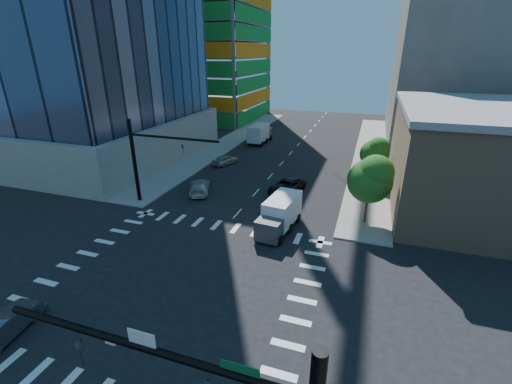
% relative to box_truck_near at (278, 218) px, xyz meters
% --- Properties ---
extents(ground, '(160.00, 160.00, 0.00)m').
position_rel_box_truck_near_xyz_m(ground, '(-4.94, -9.80, -1.35)').
color(ground, black).
rests_on(ground, ground).
extents(road_markings, '(20.00, 20.00, 0.01)m').
position_rel_box_truck_near_xyz_m(road_markings, '(-4.94, -9.80, -1.34)').
color(road_markings, silver).
rests_on(road_markings, ground).
extents(sidewalk_ne, '(5.00, 60.00, 0.15)m').
position_rel_box_truck_near_xyz_m(sidewalk_ne, '(7.56, 30.20, -1.27)').
color(sidewalk_ne, gray).
rests_on(sidewalk_ne, ground).
extents(sidewalk_nw, '(5.00, 60.00, 0.15)m').
position_rel_box_truck_near_xyz_m(sidewalk_nw, '(-17.44, 30.20, -1.27)').
color(sidewalk_nw, gray).
rests_on(sidewalk_nw, ground).
extents(construction_building, '(25.16, 34.50, 70.60)m').
position_rel_box_truck_near_xyz_m(construction_building, '(-32.36, 52.13, 23.27)').
color(construction_building, gray).
rests_on(construction_building, ground).
extents(commercial_building, '(20.50, 22.50, 10.60)m').
position_rel_box_truck_near_xyz_m(commercial_building, '(20.06, 12.20, 3.97)').
color(commercial_building, '#9D7D5B').
rests_on(commercial_building, ground).
extents(bg_building_ne, '(24.00, 30.00, 28.00)m').
position_rel_box_truck_near_xyz_m(bg_building_ne, '(22.06, 45.20, 12.65)').
color(bg_building_ne, '#5C5953').
rests_on(bg_building_ne, ground).
extents(signal_mast_nw, '(10.20, 0.40, 9.00)m').
position_rel_box_truck_near_xyz_m(signal_mast_nw, '(-14.94, 1.70, 4.15)').
color(signal_mast_nw, black).
rests_on(signal_mast_nw, sidewalk_nw).
extents(tree_south, '(4.16, 4.16, 6.82)m').
position_rel_box_truck_near_xyz_m(tree_south, '(7.69, 4.10, 3.34)').
color(tree_south, '#382316').
rests_on(tree_south, sidewalk_ne).
extents(tree_north, '(3.54, 3.52, 5.78)m').
position_rel_box_truck_near_xyz_m(tree_north, '(7.99, 16.10, 2.64)').
color(tree_north, '#382316').
rests_on(tree_north, sidewalk_ne).
extents(car_nb_far, '(4.19, 6.29, 1.61)m').
position_rel_box_truck_near_xyz_m(car_nb_far, '(-1.51, 9.39, -0.54)').
color(car_nb_far, black).
rests_on(car_nb_far, ground).
extents(car_sb_near, '(4.05, 5.64, 1.52)m').
position_rel_box_truck_near_xyz_m(car_sb_near, '(-11.26, 6.13, -0.59)').
color(car_sb_near, silver).
rests_on(car_sb_near, ground).
extents(car_sb_mid, '(3.14, 4.66, 1.47)m').
position_rel_box_truck_near_xyz_m(car_sb_mid, '(-12.68, 17.09, -0.61)').
color(car_sb_mid, '#9FA3A7').
rests_on(car_sb_mid, ground).
extents(car_sb_cross, '(2.33, 4.88, 1.55)m').
position_rel_box_truck_near_xyz_m(car_sb_cross, '(-11.77, -17.38, -0.57)').
color(car_sb_cross, '#56555B').
rests_on(car_sb_cross, ground).
extents(box_truck_near, '(3.12, 6.04, 3.04)m').
position_rel_box_truck_near_xyz_m(box_truck_near, '(0.00, 0.00, 0.00)').
color(box_truck_near, black).
rests_on(box_truck_near, ground).
extents(box_truck_far, '(2.82, 6.46, 3.37)m').
position_rel_box_truck_near_xyz_m(box_truck_far, '(-11.92, 31.41, 0.15)').
color(box_truck_far, black).
rests_on(box_truck_far, ground).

